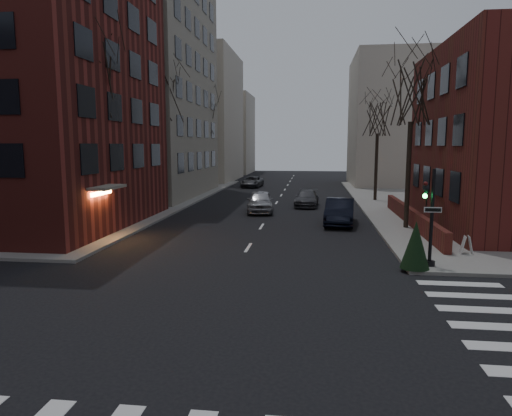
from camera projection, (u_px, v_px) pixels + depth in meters
The scene contains 21 objects.
ground at pixel (179, 358), 11.02m from camera, with size 160.00×160.00×0.00m, color black.
building_left_brick at pixel (8, 81), 27.90m from camera, with size 15.00×15.00×18.00m, color maroon.
building_left_tan at pixel (108, 53), 44.59m from camera, with size 18.00×18.00×28.00m, color gray.
low_wall_right at pixel (411, 217), 28.47m from camera, with size 0.35×16.00×1.00m, color #571B19.
building_distant_la at pixel (187, 117), 65.68m from camera, with size 14.00×16.00×18.00m, color #B4AA98.
building_distant_ra at pixel (409, 122), 57.23m from camera, with size 14.00×14.00×16.00m, color #B4AA98.
building_distant_lb at pixel (224, 134), 82.42m from camera, with size 10.00×12.00×14.00m, color #B4AA98.
traffic_signal at pixel (430, 224), 18.63m from camera, with size 0.76×0.44×4.00m.
tree_left_a at pixel (92, 82), 24.69m from camera, with size 4.18×4.18×10.26m.
tree_left_b at pixel (164, 97), 36.43m from camera, with size 4.40×4.40×10.80m.
tree_left_c at pixel (205, 118), 50.31m from camera, with size 3.96×3.96×9.72m.
tree_right_a at pixel (412, 94), 26.53m from camera, with size 3.96×3.96×9.72m.
tree_right_b at pixel (378, 117), 40.35m from camera, with size 3.74×3.74×9.18m.
streetlamp_near at pixel (156, 157), 33.07m from camera, with size 0.36×0.36×6.28m.
streetlamp_far at pixel (214, 152), 52.72m from camera, with size 0.36×0.36×6.28m.
parked_sedan at pixel (340, 212), 29.40m from camera, with size 1.77×5.07×1.67m, color black.
car_lane_silver at pixel (260, 201), 34.76m from camera, with size 1.93×4.79×1.63m, color #9A9BA0.
car_lane_gray at pixel (307, 198), 38.03m from camera, with size 1.86×4.57×1.33m, color #3B3B3F.
car_lane_far at pixel (252, 182), 55.21m from camera, with size 2.18×4.73×1.32m, color #404145.
sandwich_board at pixel (467, 245), 20.89m from camera, with size 0.37×0.52×0.83m, color silver.
evergreen_shrub at pixel (415, 245), 18.33m from camera, with size 1.16×1.16×1.93m, color #173216.
Camera 1 is at (3.14, -10.11, 5.11)m, focal length 32.00 mm.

